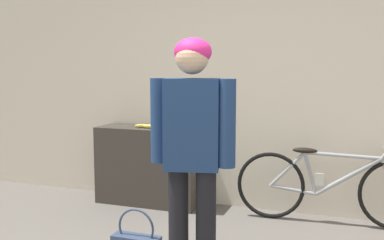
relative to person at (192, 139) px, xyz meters
The scene contains 5 objects.
wall_back 1.77m from the person, 85.61° to the left, with size 8.00×0.07×2.60m.
side_shelf 1.90m from the person, 124.39° to the left, with size 1.07×0.37×0.80m.
person is the anchor object (origin of this frame).
bicycle 1.79m from the person, 61.85° to the left, with size 1.71×0.46×0.70m.
banana 1.76m from the person, 124.13° to the left, with size 0.35×0.09×0.04m.
Camera 1 is at (0.83, -1.86, 1.42)m, focal length 42.00 mm.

